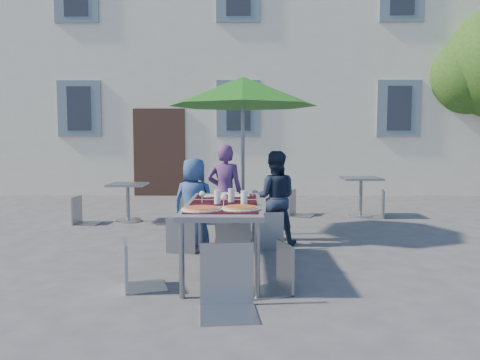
{
  "coord_description": "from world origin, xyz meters",
  "views": [
    {
      "loc": [
        0.19,
        -4.32,
        1.43
      ],
      "look_at": [
        0.12,
        1.55,
        0.92
      ],
      "focal_mm": 35.0,
      "sensor_mm": 36.0,
      "label": 1
    }
  ],
  "objects_px": {
    "cafe_table_1": "(361,190)",
    "patio_umbrella": "(243,93)",
    "bg_chair_r_0": "(175,191)",
    "bg_chair_r_1": "(378,187)",
    "bg_chair_l_0": "(82,194)",
    "child_0": "(194,202)",
    "child_1": "(225,193)",
    "chair_2": "(266,207)",
    "child_2": "(274,198)",
    "dining_table": "(224,208)",
    "chair_3": "(135,236)",
    "pizza_near_right": "(241,208)",
    "chair_4": "(276,239)",
    "chair_5": "(228,238)",
    "bg_chair_l_1": "(297,187)",
    "chair_0": "(183,213)",
    "chair_1": "(233,207)",
    "cafe_table_0": "(128,197)",
    "pizza_near_left": "(201,209)"
  },
  "relations": [
    {
      "from": "patio_umbrella",
      "to": "pizza_near_right",
      "type": "bearing_deg",
      "value": -90.08
    },
    {
      "from": "child_2",
      "to": "bg_chair_l_0",
      "type": "xyz_separation_m",
      "value": [
        -3.16,
        1.51,
        -0.12
      ]
    },
    {
      "from": "cafe_table_1",
      "to": "patio_umbrella",
      "type": "bearing_deg",
      "value": -142.11
    },
    {
      "from": "bg_chair_l_0",
      "to": "bg_chair_l_1",
      "type": "distance_m",
      "value": 3.85
    },
    {
      "from": "child_2",
      "to": "dining_table",
      "type": "bearing_deg",
      "value": 68.37
    },
    {
      "from": "chair_5",
      "to": "bg_chair_r_0",
      "type": "distance_m",
      "value": 4.18
    },
    {
      "from": "bg_chair_r_1",
      "to": "bg_chair_l_1",
      "type": "bearing_deg",
      "value": 173.73
    },
    {
      "from": "dining_table",
      "to": "chair_3",
      "type": "xyz_separation_m",
      "value": [
        -0.82,
        -0.59,
        -0.19
      ]
    },
    {
      "from": "patio_umbrella",
      "to": "bg_chair_r_1",
      "type": "distance_m",
      "value": 3.33
    },
    {
      "from": "pizza_near_right",
      "to": "bg_chair_r_1",
      "type": "bearing_deg",
      "value": 58.67
    },
    {
      "from": "patio_umbrella",
      "to": "child_0",
      "type": "bearing_deg",
      "value": -129.48
    },
    {
      "from": "chair_5",
      "to": "cafe_table_1",
      "type": "distance_m",
      "value": 5.31
    },
    {
      "from": "chair_2",
      "to": "bg_chair_l_0",
      "type": "relative_size",
      "value": 1.05
    },
    {
      "from": "chair_4",
      "to": "chair_3",
      "type": "bearing_deg",
      "value": 176.81
    },
    {
      "from": "bg_chair_r_1",
      "to": "pizza_near_right",
      "type": "bearing_deg",
      "value": -121.33
    },
    {
      "from": "bg_chair_r_0",
      "to": "bg_chair_r_1",
      "type": "relative_size",
      "value": 0.99
    },
    {
      "from": "chair_2",
      "to": "bg_chair_r_0",
      "type": "xyz_separation_m",
      "value": [
        -1.46,
        1.82,
        0.01
      ]
    },
    {
      "from": "bg_chair_l_0",
      "to": "child_0",
      "type": "bearing_deg",
      "value": -38.49
    },
    {
      "from": "child_2",
      "to": "bg_chair_r_0",
      "type": "distance_m",
      "value": 2.23
    },
    {
      "from": "child_0",
      "to": "child_2",
      "type": "distance_m",
      "value": 1.09
    },
    {
      "from": "bg_chair_l_1",
      "to": "bg_chair_r_1",
      "type": "xyz_separation_m",
      "value": [
        1.45,
        -0.16,
        0.02
      ]
    },
    {
      "from": "child_2",
      "to": "bg_chair_l_0",
      "type": "distance_m",
      "value": 3.5
    },
    {
      "from": "chair_0",
      "to": "chair_5",
      "type": "distance_m",
      "value": 2.12
    },
    {
      "from": "pizza_near_left",
      "to": "chair_2",
      "type": "xyz_separation_m",
      "value": [
        0.69,
        1.61,
        -0.22
      ]
    },
    {
      "from": "chair_5",
      "to": "bg_chair_l_1",
      "type": "xyz_separation_m",
      "value": [
        1.12,
        4.88,
        -0.08
      ]
    },
    {
      "from": "chair_1",
      "to": "chair_5",
      "type": "relative_size",
      "value": 0.95
    },
    {
      "from": "chair_0",
      "to": "cafe_table_1",
      "type": "distance_m",
      "value": 4.04
    },
    {
      "from": "chair_0",
      "to": "bg_chair_l_1",
      "type": "xyz_separation_m",
      "value": [
        1.76,
        2.87,
        0.04
      ]
    },
    {
      "from": "chair_4",
      "to": "bg_chair_r_0",
      "type": "distance_m",
      "value": 3.86
    },
    {
      "from": "child_2",
      "to": "chair_5",
      "type": "height_order",
      "value": "child_2"
    },
    {
      "from": "pizza_near_right",
      "to": "bg_chair_r_1",
      "type": "height_order",
      "value": "bg_chair_r_1"
    },
    {
      "from": "pizza_near_right",
      "to": "bg_chair_l_0",
      "type": "relative_size",
      "value": 0.42
    },
    {
      "from": "dining_table",
      "to": "chair_3",
      "type": "bearing_deg",
      "value": -144.37
    },
    {
      "from": "child_0",
      "to": "bg_chair_r_0",
      "type": "distance_m",
      "value": 1.8
    },
    {
      "from": "cafe_table_0",
      "to": "bg_chair_r_1",
      "type": "relative_size",
      "value": 0.7
    },
    {
      "from": "chair_4",
      "to": "patio_umbrella",
      "type": "relative_size",
      "value": 0.37
    },
    {
      "from": "pizza_near_right",
      "to": "chair_4",
      "type": "bearing_deg",
      "value": -28.94
    },
    {
      "from": "pizza_near_left",
      "to": "child_2",
      "type": "height_order",
      "value": "child_2"
    },
    {
      "from": "child_1",
      "to": "chair_2",
      "type": "distance_m",
      "value": 0.73
    },
    {
      "from": "pizza_near_left",
      "to": "chair_5",
      "type": "height_order",
      "value": "chair_5"
    },
    {
      "from": "chair_2",
      "to": "bg_chair_r_0",
      "type": "relative_size",
      "value": 0.99
    },
    {
      "from": "chair_1",
      "to": "cafe_table_1",
      "type": "height_order",
      "value": "chair_1"
    },
    {
      "from": "child_2",
      "to": "chair_2",
      "type": "bearing_deg",
      "value": 67.34
    },
    {
      "from": "child_1",
      "to": "pizza_near_left",
      "type": "bearing_deg",
      "value": 91.98
    },
    {
      "from": "chair_0",
      "to": "child_0",
      "type": "bearing_deg",
      "value": 69.82
    },
    {
      "from": "chair_3",
      "to": "bg_chair_r_0",
      "type": "xyz_separation_m",
      "value": [
        -0.14,
        3.49,
        0.05
      ]
    },
    {
      "from": "bg_chair_l_1",
      "to": "bg_chair_r_1",
      "type": "height_order",
      "value": "bg_chair_r_1"
    },
    {
      "from": "chair_1",
      "to": "bg_chair_l_1",
      "type": "xyz_separation_m",
      "value": [
        1.12,
        2.88,
        -0.05
      ]
    },
    {
      "from": "chair_4",
      "to": "cafe_table_0",
      "type": "xyz_separation_m",
      "value": [
        -2.34,
        3.74,
        -0.08
      ]
    },
    {
      "from": "chair_1",
      "to": "chair_4",
      "type": "distance_m",
      "value": 1.58
    }
  ]
}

